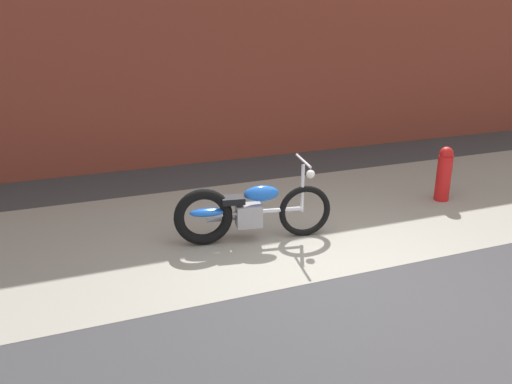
{
  "coord_description": "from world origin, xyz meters",
  "views": [
    {
      "loc": [
        -2.73,
        -4.46,
        2.79
      ],
      "look_at": [
        -0.61,
        0.99,
        0.75
      ],
      "focal_mm": 37.01,
      "sensor_mm": 36.0,
      "label": 1
    }
  ],
  "objects": [
    {
      "name": "ground_plane",
      "position": [
        0.0,
        0.0,
        0.0
      ],
      "size": [
        80.0,
        80.0,
        0.0
      ],
      "primitive_type": "plane",
      "color": "#38383A"
    },
    {
      "name": "motorcycle_blue",
      "position": [
        -0.66,
        1.3,
        0.4
      ],
      "size": [
        2.0,
        0.66,
        1.03
      ],
      "rotation": [
        0.0,
        0.0,
        -0.16
      ],
      "color": "black",
      "rests_on": "ground"
    },
    {
      "name": "sidewalk_slab",
      "position": [
        0.0,
        1.75,
        0.0
      ],
      "size": [
        36.0,
        3.5,
        0.01
      ],
      "primitive_type": "cube",
      "color": "gray",
      "rests_on": "ground"
    },
    {
      "name": "fire_hydrant",
      "position": [
        2.7,
        1.61,
        0.42
      ],
      "size": [
        0.22,
        0.22,
        0.84
      ],
      "color": "red",
      "rests_on": "ground"
    },
    {
      "name": "brick_building_wall",
      "position": [
        0.0,
        5.2,
        2.33
      ],
      "size": [
        36.0,
        0.5,
        4.65
      ],
      "primitive_type": "cube",
      "color": "brown",
      "rests_on": "ground"
    }
  ]
}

